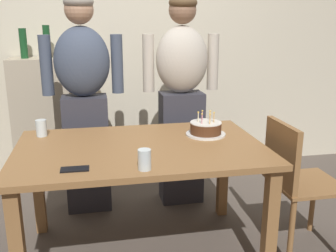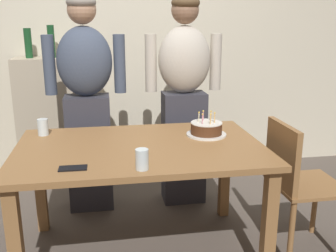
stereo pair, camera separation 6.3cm
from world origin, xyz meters
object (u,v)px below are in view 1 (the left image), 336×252
person_woman_cardigan (182,98)px  dining_chair (294,176)px  water_glass_far (41,128)px  birthday_cake (206,129)px  water_glass_near (145,160)px  person_man_bearded (84,102)px  cell_phone (75,169)px

person_woman_cardigan → dining_chair: person_woman_cardigan is taller
water_glass_far → dining_chair: (1.58, -0.46, -0.28)m
birthday_cake → water_glass_near: bearing=-132.3°
birthday_cake → dining_chair: 0.64m
person_man_bearded → person_woman_cardigan: size_ratio=1.00×
birthday_cake → person_man_bearded: bearing=143.4°
water_glass_near → person_woman_cardigan: 1.21m
water_glass_far → person_man_bearded: bearing=55.4°
dining_chair → cell_phone: bearing=98.0°
cell_phone → person_woman_cardigan: person_woman_cardigan is taller
person_woman_cardigan → water_glass_far: bearing=21.1°
water_glass_near → person_man_bearded: 1.16m
water_glass_near → water_glass_far: size_ratio=0.99×
birthday_cake → water_glass_far: birthday_cake is taller
person_man_bearded → dining_chair: (1.30, -0.86, -0.36)m
person_man_bearded → dining_chair: 1.60m
birthday_cake → dining_chair: birthday_cake is taller
cell_phone → person_man_bearded: (0.04, 1.05, 0.13)m
cell_phone → person_woman_cardigan: size_ratio=0.09×
water_glass_near → person_woman_cardigan: person_woman_cardigan is taller
water_glass_far → dining_chair: size_ratio=0.13×
person_woman_cardigan → cell_phone: bearing=52.6°
cell_phone → water_glass_far: bearing=110.7°
person_man_bearded → birthday_cake: bearing=143.4°
water_glass_near → birthday_cake: bearing=47.7°
water_glass_near → dining_chair: bearing=14.3°
water_glass_near → person_man_bearded: size_ratio=0.07×
birthday_cake → person_man_bearded: 0.99m
person_man_bearded → water_glass_far: bearing=55.4°
water_glass_near → cell_phone: 0.36m
person_man_bearded → person_woman_cardigan: (0.76, 0.00, 0.00)m
person_man_bearded → dining_chair: person_man_bearded is taller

